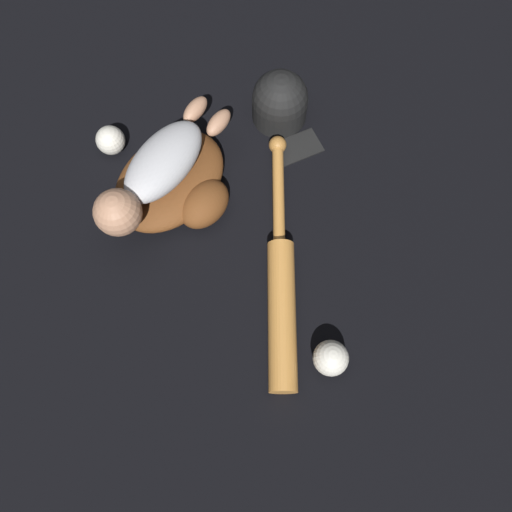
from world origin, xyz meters
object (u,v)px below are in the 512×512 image
baseball_glove (175,184)px  baby_figure (154,172)px  baseball (329,360)px  baseball_spare (111,140)px  baseball_cap (280,102)px  baseball_bat (280,287)px

baseball_glove → baby_figure: 0.09m
baseball_glove → baseball: (0.06, 0.50, -0.00)m
baseball_glove → baseball_spare: 0.20m
baseball_cap → baby_figure: bearing=-6.0°
baby_figure → baseball_cap: bearing=174.0°
baseball_glove → baseball_spare: bearing=-82.9°
baseball_glove → baseball_bat: (0.01, 0.33, -0.01)m
baby_figure → baseball_cap: 0.36m
baseball_bat → baseball_spare: 0.53m
baseball → baseball_spare: bearing=-92.7°
baseball_glove → baby_figure: bearing=-17.0°
baseball_spare → baseball_cap: size_ratio=0.32×
baby_figure → baseball_bat: bearing=93.6°
baseball_spare → baseball_cap: (-0.34, 0.22, 0.02)m
baseball_bat → baseball_glove: bearing=-92.3°
baseball_glove → baseball: bearing=83.5°
baseball_glove → baseball_bat: 0.33m
baseball → baseball_cap: bearing=-128.0°
baseball_spare → baseball_cap: bearing=146.8°
baseball → baseball_cap: (-0.37, -0.48, 0.02)m
baseball → baseball_glove: bearing=-96.5°
baseball_glove → baseball: baseball_glove is taller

